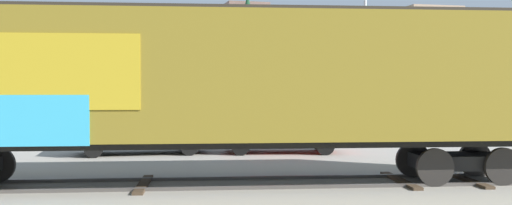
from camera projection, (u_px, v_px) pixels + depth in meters
The scene contains 7 objects.
ground_plane at pixel (191, 185), 13.75m from camera, with size 260.00×260.00×0.00m, color gray.
track at pixel (183, 184), 13.72m from camera, with size 60.01×2.76×0.08m.
freight_car at pixel (211, 80), 13.72m from camera, with size 17.64×2.86×4.37m.
flagpole at pixel (370, 5), 24.61m from camera, with size 1.40×0.87×9.23m.
hillside at pixel (207, 70), 79.98m from camera, with size 115.57×37.26×13.46m.
parked_car_black at pixel (139, 132), 20.17m from camera, with size 4.92×2.38×1.57m.
parked_car_red at pixel (279, 130), 20.57m from camera, with size 4.45×2.07×1.66m.
Camera 1 is at (0.47, -13.77, 2.38)m, focal length 39.67 mm.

